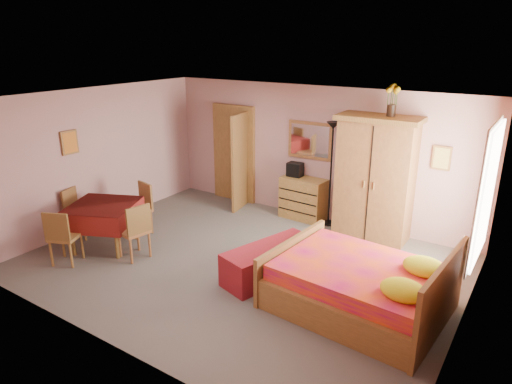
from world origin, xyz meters
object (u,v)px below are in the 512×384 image
Objects in this scene: chest_of_drawers at (303,198)px; chair_west at (80,213)px; wardrobe at (375,179)px; sunflower_vase at (392,100)px; wall_mirror at (310,140)px; stereo at (295,170)px; bed at (359,273)px; bench at (270,261)px; floor_lamp at (331,175)px; chair_south at (65,236)px; chair_east at (133,231)px; dining_table at (105,226)px; chair_north at (137,209)px.

chest_of_drawers is 4.19m from chair_west.
wardrobe is at bearing -1.09° from chest_of_drawers.
wall_mirror is at bearing 169.60° from sunflower_vase.
stereo reaches higher than bed.
chest_of_drawers is 2.61m from sunflower_vase.
floor_lamp is at bearing 93.30° from bench.
chair_south is (-2.26, -3.98, -1.09)m from wall_mirror.
chest_of_drawers is at bearing -15.57° from chair_east.
wardrobe is (1.44, -0.10, 0.68)m from chest_of_drawers.
dining_table is at bearing -142.35° from sunflower_vase.
bed reaches higher than chest_of_drawers.
dining_table is 0.72m from chair_east.
chair_west is (-5.04, -0.55, -0.06)m from bed.
chair_east reaches higher than chest_of_drawers.
chair_north is at bearing -176.88° from bed.
chair_north is at bearing 179.15° from bench.
chair_north is at bearing 87.05° from dining_table.
wall_mirror is 0.81m from floor_lamp.
sunflower_vase is at bearing -136.75° from chair_north.
bed is 2.35× the size of chair_east.
wall_mirror is 4.48m from chair_west.
sunflower_vase is (1.05, -0.09, 1.47)m from floor_lamp.
bench is at bearing -76.30° from wall_mirror.
chair_west is at bearing -147.58° from sunflower_vase.
chair_south is (-2.82, -3.77, -0.54)m from floor_lamp.
sunflower_vase is at bearing 19.15° from chair_south.
chest_of_drawers is 0.60m from stereo.
sunflower_vase is 5.71m from chair_south.
chest_of_drawers reaches higher than dining_table.
wardrobe reaches higher than chair_south.
bench is at bearing 0.92° from chair_south.
bed reaches higher than chair_north.
chair_west is at bearing -134.09° from wall_mirror.
stereo reaches higher than dining_table.
wardrobe is (1.44, -0.31, -0.45)m from wall_mirror.
bench is 1.61× the size of chair_east.
bench is (0.14, -2.37, -0.75)m from floor_lamp.
chair_east is (-2.95, -2.93, -0.63)m from wardrobe.
sunflower_vase reaches higher than chest_of_drawers.
wardrobe reaches higher than bench.
chair_north is at bearing -149.69° from wardrobe.
bed is at bearing -7.29° from chair_south.
chair_east reaches higher than chair_north.
chair_south is at bearing -136.49° from sunflower_vase.
wardrobe reaches higher than chair_east.
chest_of_drawers is at bearing -91.40° from wall_mirror.
wall_mirror is 0.46× the size of floor_lamp.
chair_south is at bearing -154.72° from bench.
sunflower_vase is at bearing -35.81° from chair_east.
chair_north is (-4.28, 0.10, -0.04)m from bed.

